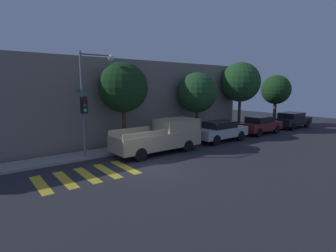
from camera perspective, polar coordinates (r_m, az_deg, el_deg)
ground_plane at (r=13.34m, az=-4.13°, el=-9.01°), size 60.00×60.00×0.00m
sidewalk at (r=16.72m, az=-11.83°, el=-5.28°), size 26.00×1.69×0.14m
building_row at (r=20.19m, az=-17.36°, el=5.09°), size 26.00×6.00×5.85m
crosswalk at (r=12.79m, az=-17.20°, el=-10.16°), size 4.38×2.60×0.00m
traffic_light_pole at (r=15.00m, az=-16.65°, el=6.96°), size 2.30×0.56×5.89m
pickup_truck at (r=16.04m, az=-1.45°, el=-2.26°), size 5.54×1.97×1.99m
sedan_near_corner at (r=19.68m, az=11.33°, el=-0.97°), size 4.30×1.76×1.51m
sedan_middle at (r=23.68m, az=19.40°, el=0.30°), size 4.20×1.74×1.51m
sedan_far_end at (r=28.27m, az=25.33°, el=1.25°), size 4.46×1.88×1.52m
tree_near_corner at (r=16.62m, az=-9.73°, el=8.22°), size 3.09×3.09×5.52m
tree_midblock at (r=20.37m, az=6.37°, el=7.23°), size 3.06×3.06×5.10m
tree_far_end at (r=24.31m, az=15.50°, el=9.16°), size 3.47×3.47×6.14m
tree_behind_truck at (r=29.19m, az=22.44°, el=7.28°), size 2.95×2.95×5.17m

